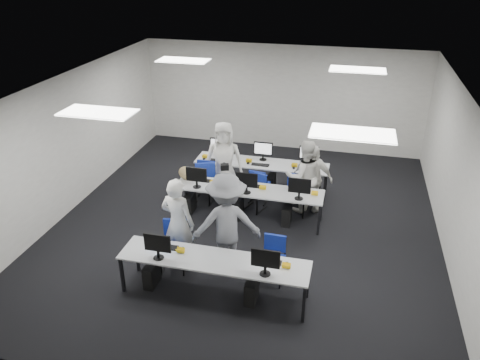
% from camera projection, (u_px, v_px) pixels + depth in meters
% --- Properties ---
extents(room, '(9.00, 9.02, 3.00)m').
position_uv_depth(room, '(247.00, 160.00, 9.48)').
color(room, black).
rests_on(room, ground).
extents(ceiling_panels, '(5.20, 4.60, 0.02)m').
position_uv_depth(ceiling_panels, '(247.00, 88.00, 8.82)').
color(ceiling_panels, white).
rests_on(ceiling_panels, room).
extents(desk_front, '(3.20, 0.70, 0.73)m').
position_uv_depth(desk_front, '(214.00, 262.00, 7.76)').
color(desk_front, '#AEB1B3').
rests_on(desk_front, ground).
extents(desk_mid, '(3.20, 0.70, 0.73)m').
position_uv_depth(desk_mid, '(249.00, 191.00, 10.02)').
color(desk_mid, '#AEB1B3').
rests_on(desk_mid, ground).
extents(desk_back, '(3.20, 0.70, 0.73)m').
position_uv_depth(desk_back, '(261.00, 165.00, 11.23)').
color(desk_back, '#AEB1B3').
rests_on(desk_back, ground).
extents(equipment_front, '(2.51, 0.41, 1.19)m').
position_uv_depth(equipment_front, '(203.00, 276.00, 7.92)').
color(equipment_front, '#0E4CB8').
rests_on(equipment_front, desk_front).
extents(equipment_mid, '(2.91, 0.41, 1.19)m').
position_uv_depth(equipment_mid, '(240.00, 203.00, 10.18)').
color(equipment_mid, white).
rests_on(equipment_mid, desk_mid).
extents(equipment_back, '(2.91, 0.41, 1.19)m').
position_uv_depth(equipment_back, '(269.00, 177.00, 11.35)').
color(equipment_back, white).
rests_on(equipment_back, desk_back).
extents(chair_0, '(0.52, 0.56, 0.93)m').
position_uv_depth(chair_0, '(175.00, 254.00, 8.61)').
color(chair_0, navy).
rests_on(chair_0, ground).
extents(chair_1, '(0.43, 0.46, 0.84)m').
position_uv_depth(chair_1, '(272.00, 267.00, 8.31)').
color(chair_1, navy).
rests_on(chair_1, ground).
extents(chair_2, '(0.48, 0.52, 0.94)m').
position_uv_depth(chair_2, '(204.00, 189.00, 10.94)').
color(chair_2, navy).
rests_on(chair_2, ground).
extents(chair_3, '(0.53, 0.55, 0.82)m').
position_uv_depth(chair_3, '(255.00, 199.00, 10.59)').
color(chair_3, navy).
rests_on(chair_3, ground).
extents(chair_4, '(0.46, 0.49, 0.84)m').
position_uv_depth(chair_4, '(295.00, 202.00, 10.41)').
color(chair_4, navy).
rests_on(chair_4, ground).
extents(chair_5, '(0.63, 0.66, 0.98)m').
position_uv_depth(chair_5, '(205.00, 185.00, 11.08)').
color(chair_5, navy).
rests_on(chair_5, ground).
extents(chair_6, '(0.47, 0.50, 0.84)m').
position_uv_depth(chair_6, '(259.00, 191.00, 10.92)').
color(chair_6, navy).
rests_on(chair_6, ground).
extents(chair_7, '(0.53, 0.55, 0.86)m').
position_uv_depth(chair_7, '(299.00, 195.00, 10.73)').
color(chair_7, navy).
rests_on(chair_7, ground).
extents(handbag, '(0.42, 0.33, 0.30)m').
position_uv_depth(handbag, '(186.00, 173.00, 10.35)').
color(handbag, '#97864E').
rests_on(handbag, desk_mid).
extents(student_0, '(0.71, 0.52, 1.77)m').
position_uv_depth(student_0, '(178.00, 223.00, 8.47)').
color(student_0, white).
rests_on(student_0, ground).
extents(student_1, '(1.00, 0.89, 1.68)m').
position_uv_depth(student_1, '(304.00, 176.00, 10.29)').
color(student_1, white).
rests_on(student_1, ground).
extents(student_2, '(1.00, 0.76, 1.83)m').
position_uv_depth(student_2, '(224.00, 160.00, 10.91)').
color(student_2, white).
rests_on(student_2, ground).
extents(student_3, '(0.95, 0.50, 1.54)m').
position_uv_depth(student_3, '(312.00, 178.00, 10.38)').
color(student_3, white).
rests_on(student_3, ground).
extents(photographer, '(1.42, 1.11, 1.93)m').
position_uv_depth(photographer, '(226.00, 224.00, 8.29)').
color(photographer, gray).
rests_on(photographer, ground).
extents(dslr_camera, '(0.19, 0.22, 0.10)m').
position_uv_depth(dslr_camera, '(225.00, 167.00, 7.99)').
color(dslr_camera, black).
rests_on(dslr_camera, photographer).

